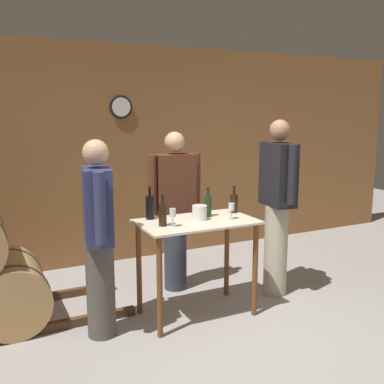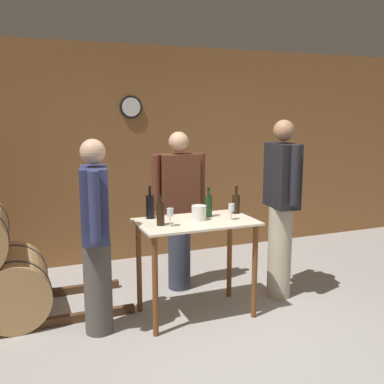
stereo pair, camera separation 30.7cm
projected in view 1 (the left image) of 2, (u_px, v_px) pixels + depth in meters
ground_plane at (240, 340)px, 3.77m from camera, size 14.00×14.00×0.00m
back_wall at (138, 154)px, 5.71m from camera, size 8.40×0.08×2.70m
tasting_table at (197, 241)px, 4.14m from camera, size 1.07×0.64×0.91m
wine_bottle_far_left at (150, 207)px, 4.14m from camera, size 0.08×0.08×0.31m
wine_bottle_left at (163, 214)px, 3.90m from camera, size 0.07×0.07×0.27m
wine_bottle_center at (208, 205)px, 4.24m from camera, size 0.07×0.07×0.28m
wine_bottle_right at (234, 203)px, 4.41m from camera, size 0.07×0.07×0.27m
wine_glass_near_left at (173, 214)px, 3.86m from camera, size 0.06×0.06×0.16m
wine_glass_near_center at (231, 208)px, 4.14m from camera, size 0.06×0.06×0.15m
ice_bucket at (199, 213)px, 4.11m from camera, size 0.13×0.13×0.14m
person_host at (277, 204)px, 4.57m from camera, size 0.25×0.59×1.82m
person_visitor_with_scarf at (175, 208)px, 4.73m from camera, size 0.59×0.24×1.69m
person_visitor_bearded at (99, 235)px, 3.71m from camera, size 0.29×0.58×1.68m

